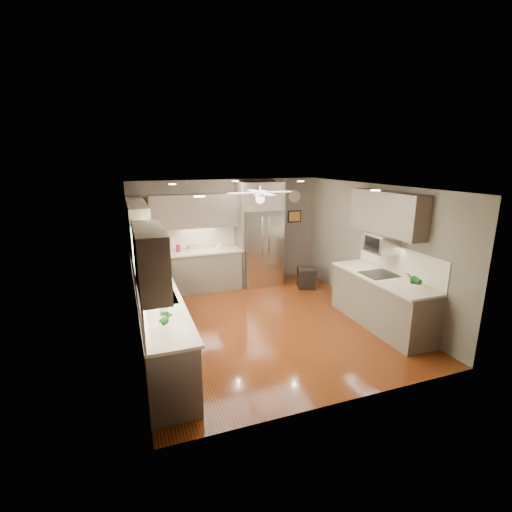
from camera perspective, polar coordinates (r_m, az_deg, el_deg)
floor at (r=7.02m, az=1.49°, el=-10.21°), size 5.00×5.00×0.00m
ceiling at (r=6.38m, az=1.64°, el=10.60°), size 5.00×5.00×0.00m
wall_back at (r=8.90m, az=-4.39°, el=3.62°), size 4.50×0.00×4.50m
wall_front at (r=4.49m, az=13.54°, el=-8.10°), size 4.50×0.00×4.50m
wall_left at (r=6.15m, az=-18.32°, el=-2.16°), size 0.00×5.00×5.00m
wall_right at (r=7.69m, az=17.35°, el=1.21°), size 0.00×5.00×5.00m
canister_a at (r=8.47m, az=-11.88°, el=1.18°), size 0.12×0.12×0.16m
canister_b at (r=8.49m, az=-10.36°, el=1.22°), size 0.10×0.10×0.13m
canister_c at (r=8.53m, az=-9.27°, el=1.47°), size 0.14×0.14×0.18m
soap_bottle at (r=6.37m, az=-16.61°, el=-3.52°), size 0.10×0.10×0.19m
potted_plant_left at (r=4.66m, az=-13.66°, el=-9.17°), size 0.19×0.15×0.33m
potted_plant_right at (r=6.42m, az=22.98°, el=-3.29°), size 0.19×0.15×0.33m
bowl at (r=8.63m, az=-5.56°, el=1.29°), size 0.23×0.23×0.05m
left_run at (r=6.56m, az=-15.23°, el=-7.98°), size 0.65×4.70×1.45m
back_run at (r=8.64m, az=-8.39°, el=-2.07°), size 1.85×0.65×1.45m
uppers at (r=6.90m, az=-6.35°, el=5.58°), size 4.50×4.70×0.95m
window at (r=5.59m, az=-18.05°, el=-0.60°), size 0.05×1.12×0.92m
sink at (r=5.80m, az=-14.69°, el=-6.48°), size 0.50×0.70×0.32m
refrigerator at (r=8.81m, az=0.62°, el=3.14°), size 1.06×0.75×2.45m
right_run at (r=7.12m, az=18.70°, el=-6.43°), size 0.70×2.20×1.45m
microwave at (r=7.08m, az=18.72°, el=1.89°), size 0.43×0.55×0.34m
ceiling_fan at (r=6.67m, az=0.67°, el=9.34°), size 1.18×1.18×0.32m
recessed_lights at (r=6.74m, az=0.04°, el=10.78°), size 2.84×3.14×0.01m
wall_clock at (r=9.39m, az=6.00°, el=9.10°), size 0.30×0.03×0.30m
framed_print at (r=9.45m, az=5.93°, el=6.08°), size 0.36×0.03×0.30m
stool at (r=8.85m, az=7.77°, el=-3.31°), size 0.53×0.53×0.48m
paper_towel at (r=5.13m, az=-14.10°, el=-7.21°), size 0.11×0.11×0.28m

